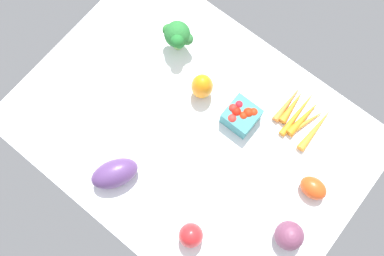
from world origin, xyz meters
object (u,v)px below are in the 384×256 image
at_px(bell_pepper_orange, 202,86).
at_px(broccoli_head, 178,36).
at_px(roma_tomato, 313,188).
at_px(bell_pepper_red, 191,235).
at_px(eggplant, 115,173).
at_px(red_onion_center, 289,236).
at_px(berry_basket, 241,115).
at_px(carrot_bunch, 302,116).

height_order(bell_pepper_orange, broccoli_head, broccoli_head).
bearing_deg(roma_tomato, bell_pepper_red, 58.55).
xyz_separation_m(bell_pepper_orange, eggplant, (0.03, 0.36, -0.01)).
height_order(bell_pepper_orange, bell_pepper_red, bell_pepper_orange).
relative_size(red_onion_center, eggplant, 0.59).
xyz_separation_m(red_onion_center, berry_basket, (0.31, -0.20, -0.00)).
relative_size(red_onion_center, broccoli_head, 0.69).
xyz_separation_m(carrot_bunch, berry_basket, (0.14, 0.12, 0.03)).
bearing_deg(berry_basket, carrot_bunch, -138.97).
distance_m(red_onion_center, bell_pepper_red, 0.27).
xyz_separation_m(red_onion_center, broccoli_head, (0.61, -0.27, 0.03)).
bearing_deg(eggplant, roma_tomato, -25.65).
distance_m(bell_pepper_orange, bell_pepper_red, 0.43).
relative_size(roma_tomato, bell_pepper_red, 0.88).
xyz_separation_m(roma_tomato, red_onion_center, (-0.02, 0.15, 0.01)).
bearing_deg(carrot_bunch, red_onion_center, 117.90).
bearing_deg(broccoli_head, carrot_bunch, -173.15).
distance_m(bell_pepper_red, berry_basket, 0.38).
height_order(bell_pepper_orange, carrot_bunch, bell_pepper_orange).
bearing_deg(bell_pepper_orange, roma_tomato, 175.07).
bearing_deg(broccoli_head, roma_tomato, 169.21).
bearing_deg(carrot_bunch, bell_pepper_red, 85.16).
bearing_deg(berry_basket, broccoli_head, -13.14).
distance_m(carrot_bunch, roma_tomato, 0.22).
xyz_separation_m(bell_pepper_orange, carrot_bunch, (-0.29, -0.13, -0.04)).
relative_size(carrot_bunch, roma_tomato, 2.26).
height_order(eggplant, berry_basket, eggplant).
bearing_deg(berry_basket, eggplant, 64.31).
bearing_deg(berry_basket, bell_pepper_red, 105.51).
bearing_deg(berry_basket, bell_pepper_orange, 1.95).
bearing_deg(carrot_bunch, berry_basket, 41.03).
relative_size(bell_pepper_orange, roma_tomato, 1.29).
xyz_separation_m(carrot_bunch, red_onion_center, (-0.17, 0.32, 0.03)).
height_order(roma_tomato, eggplant, eggplant).
height_order(carrot_bunch, eggplant, eggplant).
bearing_deg(bell_pepper_red, berry_basket, -74.49).
bearing_deg(bell_pepper_orange, berry_basket, -178.05).
bearing_deg(roma_tomato, eggplant, 33.92).
distance_m(bell_pepper_red, eggplant, 0.28).
height_order(red_onion_center, eggplant, red_onion_center).
bearing_deg(eggplant, bell_pepper_red, -59.72).
distance_m(broccoli_head, eggplant, 0.46).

